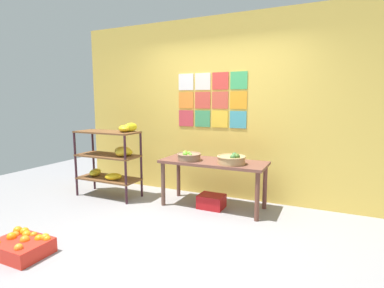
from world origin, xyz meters
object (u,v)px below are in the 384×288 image
object	(u,v)px
fruit_basket_back_left	(189,156)
orange_crate_foreground	(22,246)
produce_crate_under_table	(211,201)
display_table	(213,167)
fruit_basket_back_right	(232,159)
banana_shelf_unit	(113,154)

from	to	relation	value
fruit_basket_back_left	orange_crate_foreground	size ratio (longest dim) A/B	0.65
produce_crate_under_table	orange_crate_foreground	distance (m)	2.37
display_table	fruit_basket_back_right	size ratio (longest dim) A/B	3.86
fruit_basket_back_right	orange_crate_foreground	bearing A→B (deg)	-128.27
orange_crate_foreground	produce_crate_under_table	bearing A→B (deg)	58.42
orange_crate_foreground	fruit_basket_back_left	bearing A→B (deg)	64.80
banana_shelf_unit	produce_crate_under_table	distance (m)	1.72
display_table	fruit_basket_back_left	distance (m)	0.38
display_table	produce_crate_under_table	world-z (taller)	display_table
fruit_basket_back_right	orange_crate_foreground	size ratio (longest dim) A/B	0.72
orange_crate_foreground	fruit_basket_back_right	bearing A→B (deg)	51.73
banana_shelf_unit	display_table	world-z (taller)	banana_shelf_unit
display_table	orange_crate_foreground	world-z (taller)	display_table
fruit_basket_back_left	display_table	bearing A→B (deg)	19.26
fruit_basket_back_left	produce_crate_under_table	distance (m)	0.72
display_table	produce_crate_under_table	distance (m)	0.50
display_table	orange_crate_foreground	distance (m)	2.46
fruit_basket_back_right	fruit_basket_back_left	size ratio (longest dim) A/B	1.12
produce_crate_under_table	orange_crate_foreground	bearing A→B (deg)	-121.58
banana_shelf_unit	orange_crate_foreground	xyz separation A→B (m)	(0.37, -1.85, -0.60)
banana_shelf_unit	produce_crate_under_table	world-z (taller)	banana_shelf_unit
banana_shelf_unit	display_table	distance (m)	1.63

